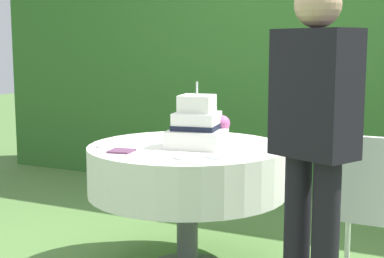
# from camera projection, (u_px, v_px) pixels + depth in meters

# --- Properties ---
(foliage_hedge) EXTENTS (6.22, 0.65, 2.92)m
(foliage_hedge) POSITION_uv_depth(u_px,v_px,m) (298.00, 30.00, 5.21)
(foliage_hedge) COLOR #336628
(foliage_hedge) RESTS_ON ground_plane
(cake_table) EXTENTS (1.15, 1.15, 0.75)m
(cake_table) POSITION_uv_depth(u_px,v_px,m) (187.00, 170.00, 3.35)
(cake_table) COLOR #4C4C51
(cake_table) RESTS_ON ground_plane
(wedding_cake) EXTENTS (0.35, 0.36, 0.37)m
(wedding_cake) POSITION_uv_depth(u_px,v_px,m) (198.00, 126.00, 3.28)
(wedding_cake) COLOR white
(wedding_cake) RESTS_ON cake_table
(serving_plate_near) EXTENTS (0.14, 0.14, 0.01)m
(serving_plate_near) POSITION_uv_depth(u_px,v_px,m) (107.00, 146.00, 3.30)
(serving_plate_near) COLOR white
(serving_plate_near) RESTS_ON cake_table
(serving_plate_far) EXTENTS (0.12, 0.12, 0.01)m
(serving_plate_far) POSITION_uv_depth(u_px,v_px,m) (185.00, 157.00, 2.96)
(serving_plate_far) COLOR white
(serving_plate_far) RESTS_ON cake_table
(serving_plate_left) EXTENTS (0.14, 0.14, 0.01)m
(serving_plate_left) POSITION_uv_depth(u_px,v_px,m) (220.00, 156.00, 2.98)
(serving_plate_left) COLOR white
(serving_plate_left) RESTS_ON cake_table
(napkin_stack) EXTENTS (0.14, 0.14, 0.01)m
(napkin_stack) POSITION_uv_depth(u_px,v_px,m) (122.00, 151.00, 3.13)
(napkin_stack) COLOR #603856
(napkin_stack) RESTS_ON cake_table
(garden_chair) EXTENTS (0.40, 0.40, 0.89)m
(garden_chair) POSITION_uv_depth(u_px,v_px,m) (372.00, 202.00, 2.93)
(garden_chair) COLOR white
(garden_chair) RESTS_ON ground_plane
(standing_person) EXTENTS (0.41, 0.33, 1.60)m
(standing_person) POSITION_uv_depth(u_px,v_px,m) (314.00, 139.00, 2.49)
(standing_person) COLOR black
(standing_person) RESTS_ON ground_plane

